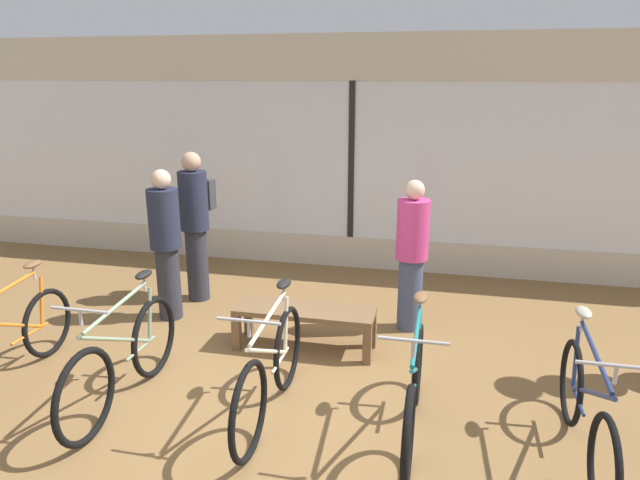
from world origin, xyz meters
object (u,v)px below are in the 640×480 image
Objects in this scene: bicycle_far_right at (586,413)px; customer_by_window at (166,242)px; customer_mid_floor at (412,253)px; bicycle_left at (124,359)px; customer_near_rack at (196,221)px; bicycle_right at (414,391)px; display_bench at (305,316)px; bicycle_center at (271,372)px; bicycle_far_left at (8,342)px.

customer_by_window reaches higher than bicycle_far_right.
customer_mid_floor reaches higher than bicycle_far_right.
bicycle_far_right is 1.05× the size of customer_mid_floor.
bicycle_left is at bearing -179.34° from bicycle_far_right.
bicycle_right is at bearing -39.19° from customer_near_rack.
bicycle_left is 1.08× the size of customer_mid_floor.
bicycle_far_right is 2.68m from display_bench.
bicycle_center is 2.21m from customer_mid_floor.
customer_near_rack is 0.63m from customer_by_window.
customer_by_window is (-1.68, 0.41, 0.54)m from display_bench.
bicycle_right is 0.94× the size of customer_near_rack.
bicycle_far_left reaches higher than display_bench.
bicycle_center is 1.23m from display_bench.
customer_near_rack reaches higher than display_bench.
bicycle_far_left is 1.85m from customer_by_window.
bicycle_left is 2.38m from bicycle_right.
bicycle_center is at bearing -43.60° from customer_by_window.
display_bench is at bearing -144.17° from customer_mid_floor.
bicycle_center is 1.02× the size of customer_by_window.
customer_mid_floor is (2.21, 2.02, 0.46)m from bicycle_left.
bicycle_right is 1.21× the size of display_bench.
display_bench is 0.77× the size of customer_near_rack.
customer_near_rack is at bearing 150.02° from bicycle_far_right.
display_bench is (-1.16, 1.23, -0.02)m from bicycle_right.
customer_mid_floor is at bearing 6.54° from customer_by_window.
bicycle_left is 3.02m from customer_mid_floor.
display_bench is 0.82× the size of customer_by_window.
bicycle_far_left is 3.58m from bicycle_right.
customer_by_window is at bearing 105.20° from bicycle_left.
bicycle_right reaches higher than display_bench.
bicycle_left is at bearing -137.56° from customer_mid_floor.
bicycle_center is 1.24× the size of display_bench.
bicycle_right is (3.58, -0.02, 0.00)m from bicycle_far_left.
bicycle_left is at bearing -176.45° from bicycle_center.
customer_by_window is 1.04× the size of customer_mid_floor.
bicycle_far_left is at bearing 175.42° from bicycle_left.
bicycle_right is 0.98× the size of bicycle_far_right.
bicycle_left is 3.58m from bicycle_far_right.
customer_mid_floor is (2.67, 0.31, -0.04)m from customer_by_window.
customer_near_rack reaches higher than customer_by_window.
bicycle_right reaches higher than bicycle_far_right.
customer_mid_floor is (0.99, 0.72, 0.50)m from display_bench.
customer_near_rack is 1.11× the size of customer_mid_floor.
bicycle_center is 0.96× the size of customer_near_rack.
bicycle_left is 1.27× the size of display_bench.
display_bench is at bearing 133.37° from bicycle_right.
bicycle_center is at bearing 3.55° from bicycle_left.
bicycle_left is 1.02× the size of bicycle_center.
customer_by_window reaches higher than bicycle_far_left.
bicycle_center is at bearing -0.44° from bicycle_far_left.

